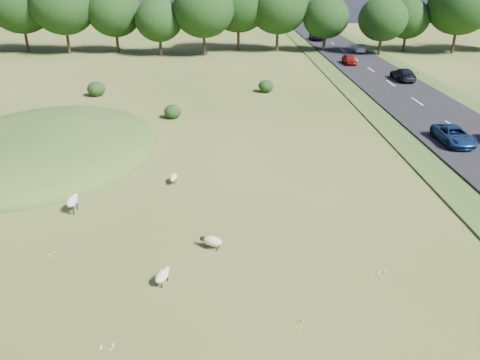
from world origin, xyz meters
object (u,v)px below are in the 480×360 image
car_6 (318,36)px  sheep_3 (212,241)px  sheep_0 (162,276)px  sheep_1 (173,177)px  car_5 (403,74)px  car_2 (358,48)px  sheep_2 (72,201)px  car_0 (454,135)px  car_1 (349,59)px

car_6 → sheep_3: bearing=-104.1°
sheep_0 → sheep_1: size_ratio=1.07×
sheep_0 → car_5: size_ratio=0.23×
car_5 → sheep_0: bearing=58.4°
car_2 → car_6: (-3.80, 14.11, 0.09)m
car_6 → car_2: bearing=-74.9°
sheep_1 → sheep_2: size_ratio=0.82×
sheep_3 → car_2: bearing=-89.2°
sheep_3 → car_0: (17.58, 13.63, 0.46)m
car_1 → car_5: size_ratio=0.79×
sheep_0 → car_6: size_ratio=0.21×
car_0 → sheep_1: bearing=-163.2°
sheep_2 → sheep_3: (7.66, -3.93, -0.22)m
sheep_1 → car_5: car_5 is taller
sheep_3 → car_5: (21.38, 35.34, 0.53)m
sheep_0 → car_2: 62.92m
sheep_0 → sheep_3: bearing=-17.0°
car_1 → car_2: bearing=69.2°
car_5 → car_0: bearing=80.1°
sheep_0 → sheep_3: 3.32m
car_0 → car_2: size_ratio=1.12×
sheep_1 → car_1: 43.19m
car_5 → sheep_1: bearing=49.2°
sheep_2 → car_0: size_ratio=0.28×
car_0 → sheep_0: bearing=-140.3°
car_5 → sheep_3: bearing=58.8°
car_0 → car_5: size_ratio=0.94×
car_0 → car_6: car_6 is taller
sheep_3 → car_2: 59.72m
sheep_3 → car_5: 41.31m
sheep_1 → car_0: bearing=111.2°
sheep_3 → car_2: (21.38, 55.76, 0.50)m
sheep_3 → car_0: size_ratio=0.26×
sheep_2 → car_0: 27.04m
car_5 → car_6: size_ratio=0.89×
sheep_3 → car_0: car_0 is taller
car_0 → car_5: (3.80, 21.71, 0.07)m
sheep_1 → car_2: 53.85m
car_2 → sheep_0: bearing=68.2°
sheep_2 → car_2: 59.41m
sheep_3 → car_2: size_ratio=0.29×
sheep_2 → sheep_3: sheep_2 is taller
car_2 → car_6: bearing=-74.9°
sheep_2 → car_5: car_5 is taller
car_0 → car_1: (0.00, 32.10, 0.02)m
sheep_0 → car_6: car_6 is taller
sheep_2 → car_6: 70.60m
car_1 → car_6: size_ratio=0.70×
sheep_1 → sheep_2: (-5.08, -3.60, 0.26)m
car_5 → sheep_2: bearing=47.2°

